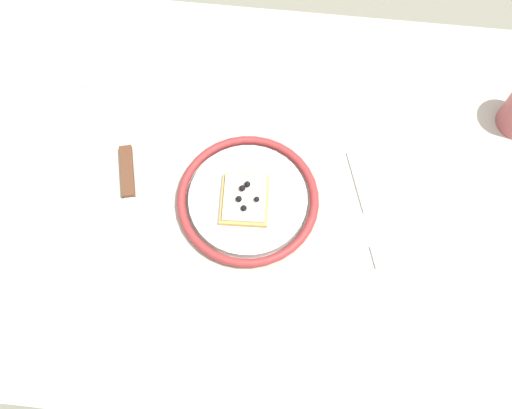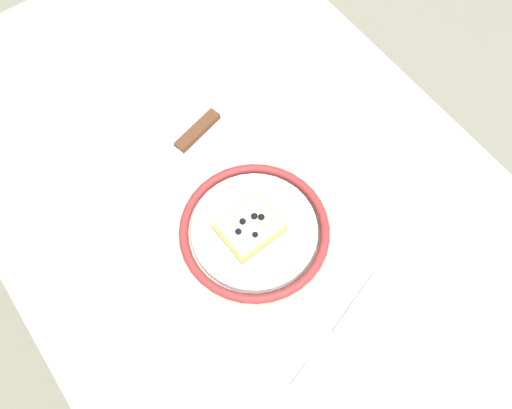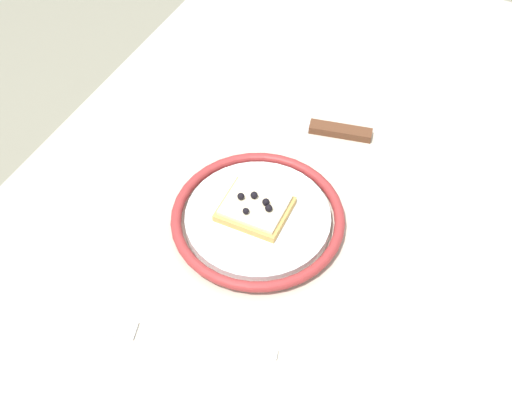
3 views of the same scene
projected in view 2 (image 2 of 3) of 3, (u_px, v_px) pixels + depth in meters
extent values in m
plane|color=gray|center=(251.00, 316.00, 1.50)|extent=(6.00, 6.00, 0.00)
cube|color=#BCB29E|center=(248.00, 204.00, 0.87)|extent=(1.17, 0.73, 0.03)
cylinder|color=#4C4742|center=(228.00, 57.00, 1.45)|extent=(0.05, 0.05, 0.69)
cylinder|color=#4C4742|center=(15.00, 176.00, 1.30)|extent=(0.05, 0.05, 0.69)
cylinder|color=white|center=(254.00, 231.00, 0.82)|extent=(0.19, 0.19, 0.02)
torus|color=maroon|center=(254.00, 230.00, 0.82)|extent=(0.22, 0.22, 0.01)
cube|color=tan|center=(249.00, 228.00, 0.81)|extent=(0.08, 0.09, 0.01)
cube|color=beige|center=(249.00, 226.00, 0.80)|extent=(0.07, 0.08, 0.01)
sphere|color=black|center=(255.00, 235.00, 0.79)|extent=(0.01, 0.01, 0.01)
sphere|color=black|center=(254.00, 216.00, 0.80)|extent=(0.01, 0.01, 0.01)
sphere|color=black|center=(261.00, 217.00, 0.80)|extent=(0.01, 0.01, 0.01)
sphere|color=black|center=(243.00, 221.00, 0.80)|extent=(0.01, 0.01, 0.01)
sphere|color=black|center=(238.00, 231.00, 0.79)|extent=(0.01, 0.01, 0.01)
cube|color=silver|center=(146.00, 182.00, 0.87)|extent=(0.05, 0.15, 0.00)
cube|color=#59331E|center=(197.00, 131.00, 0.90)|extent=(0.04, 0.09, 0.01)
cube|color=silver|center=(357.00, 304.00, 0.78)|extent=(0.04, 0.11, 0.00)
cube|color=silver|center=(305.00, 379.00, 0.74)|extent=(0.03, 0.04, 0.00)
cube|color=white|center=(279.00, 47.00, 0.99)|extent=(0.15, 0.15, 0.00)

